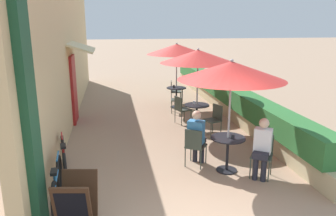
{
  "coord_description": "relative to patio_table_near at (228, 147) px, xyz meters",
  "views": [
    {
      "loc": [
        -1.2,
        -4.12,
        3.07
      ],
      "look_at": [
        0.15,
        3.68,
        1.0
      ],
      "focal_mm": 35.0,
      "sensor_mm": 36.0,
      "label": 1
    }
  ],
  "objects": [
    {
      "name": "patio_umbrella_mid",
      "position": [
        0.08,
        2.84,
        1.62
      ],
      "size": [
        2.15,
        2.15,
        2.38
      ],
      "color": "#B7B7BC",
      "rests_on": "ground_plane"
    },
    {
      "name": "cafe_chair_mid_right",
      "position": [
        -0.26,
        3.46,
        -0.01
      ],
      "size": [
        0.52,
        0.52,
        0.87
      ],
      "rotation": [
        0.0,
        0.0,
        11.39
      ],
      "color": "#384238",
      "rests_on": "ground_plane"
    },
    {
      "name": "coffee_cup_near",
      "position": [
        0.07,
        -0.09,
        0.27
      ],
      "size": [
        0.07,
        0.07,
        0.09
      ],
      "color": "#232328",
      "rests_on": "patio_table_near"
    },
    {
      "name": "seated_patron_near_left",
      "position": [
        0.56,
        -0.42,
        0.16
      ],
      "size": [
        0.49,
        0.51,
        1.25
      ],
      "rotation": [
        0.0,
        0.0,
        8.83
      ],
      "color": "#23232D",
      "rests_on": "ground_plane"
    },
    {
      "name": "seated_patron_near_right",
      "position": [
        -0.56,
        0.42,
        0.16
      ],
      "size": [
        0.49,
        0.51,
        1.25
      ],
      "rotation": [
        0.0,
        0.0,
        11.97
      ],
      "color": "#23232D",
      "rests_on": "ground_plane"
    },
    {
      "name": "cafe_chair_mid_left",
      "position": [
        0.42,
        2.22,
        -0.01
      ],
      "size": [
        0.52,
        0.52,
        0.87
      ],
      "rotation": [
        0.0,
        0.0,
        8.24
      ],
      "color": "#384238",
      "rests_on": "ground_plane"
    },
    {
      "name": "patio_table_far",
      "position": [
        -0.0,
        5.49,
        0.0
      ],
      "size": [
        0.73,
        0.73,
        0.75
      ],
      "color": "black",
      "rests_on": "ground_plane"
    },
    {
      "name": "menu_board",
      "position": [
        -2.94,
        -1.58,
        -0.1
      ],
      "size": [
        0.65,
        0.72,
        0.87
      ],
      "rotation": [
        0.0,
        0.0,
        -0.17
      ],
      "color": "#422819",
      "rests_on": "ground_plane"
    },
    {
      "name": "bicycle_leaning",
      "position": [
        -3.33,
        -0.83,
        -0.16
      ],
      "size": [
        0.2,
        1.77,
        0.8
      ],
      "rotation": [
        0.0,
        0.0,
        0.08
      ],
      "color": "black",
      "rests_on": "ground_plane"
    },
    {
      "name": "patio_table_near",
      "position": [
        0.0,
        0.0,
        0.0
      ],
      "size": [
        0.73,
        0.73,
        0.75
      ],
      "color": "black",
      "rests_on": "ground_plane"
    },
    {
      "name": "coffee_cup_far",
      "position": [
        -0.1,
        5.53,
        0.27
      ],
      "size": [
        0.07,
        0.07,
        0.09
      ],
      "color": "#232328",
      "rests_on": "patio_table_far"
    },
    {
      "name": "cafe_chair_near_left",
      "position": [
        0.63,
        -0.33,
        -0.01
      ],
      "size": [
        0.56,
        0.56,
        0.87
      ],
      "rotation": [
        0.0,
        0.0,
        8.83
      ],
      "color": "#384238",
      "rests_on": "ground_plane"
    },
    {
      "name": "cafe_chair_far_right",
      "position": [
        0.04,
        6.2,
        -0.01
      ],
      "size": [
        0.46,
        0.46,
        0.87
      ],
      "rotation": [
        0.0,
        0.0,
        10.82
      ],
      "color": "#384238",
      "rests_on": "ground_plane"
    },
    {
      "name": "planter_hedge",
      "position": [
        1.62,
        4.89,
        0.01
      ],
      "size": [
        0.6,
        13.0,
        1.01
      ],
      "color": "tan",
      "rests_on": "ground_plane"
    },
    {
      "name": "cafe_chair_near_right",
      "position": [
        -0.63,
        0.33,
        -0.01
      ],
      "size": [
        0.56,
        0.56,
        0.87
      ],
      "rotation": [
        0.0,
        0.0,
        11.97
      ],
      "color": "#384238",
      "rests_on": "ground_plane"
    },
    {
      "name": "patio_umbrella_near",
      "position": [
        0.0,
        0.0,
        1.62
      ],
      "size": [
        2.15,
        2.15,
        2.38
      ],
      "color": "#B7B7BC",
      "rests_on": "ground_plane"
    },
    {
      "name": "coffee_cup_mid",
      "position": [
        0.03,
        2.96,
        0.27
      ],
      "size": [
        0.07,
        0.07,
        0.09
      ],
      "color": "white",
      "rests_on": "patio_table_mid"
    },
    {
      "name": "patio_table_mid",
      "position": [
        0.08,
        2.84,
        0.0
      ],
      "size": [
        0.73,
        0.73,
        0.75
      ],
      "color": "black",
      "rests_on": "ground_plane"
    },
    {
      "name": "patio_umbrella_far",
      "position": [
        -0.0,
        5.49,
        1.62
      ],
      "size": [
        2.15,
        2.15,
        2.38
      ],
      "color": "#B7B7BC",
      "rests_on": "ground_plane"
    },
    {
      "name": "cafe_facade_wall",
      "position": [
        -3.68,
        4.85,
        1.56
      ],
      "size": [
        0.98,
        14.0,
        4.2
      ],
      "color": "#D6B784",
      "rests_on": "ground_plane"
    },
    {
      "name": "bicycle_second",
      "position": [
        -3.37,
        0.32,
        -0.16
      ],
      "size": [
        0.35,
        1.75,
        0.79
      ],
      "rotation": [
        0.0,
        0.0,
        0.17
      ],
      "color": "black",
      "rests_on": "ground_plane"
    },
    {
      "name": "cafe_chair_far_left",
      "position": [
        -0.05,
        4.79,
        -0.01
      ],
      "size": [
        0.46,
        0.46,
        0.87
      ],
      "rotation": [
        0.0,
        0.0,
        7.68
      ],
      "color": "#384238",
      "rests_on": "ground_plane"
    }
  ]
}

